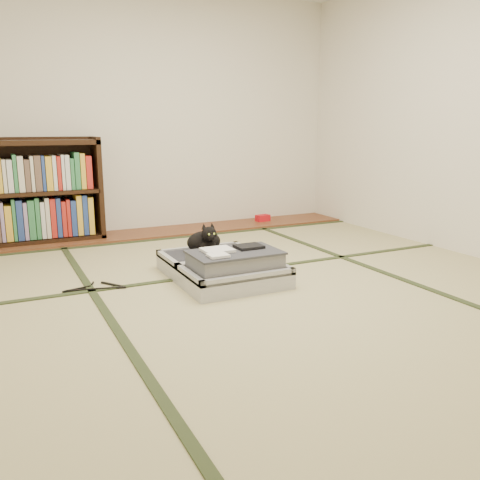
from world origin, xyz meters
name	(u,v)px	position (x,y,z in m)	size (l,w,h in m)	color
floor	(256,288)	(0.00, 0.00, 0.00)	(4.50, 4.50, 0.00)	tan
wood_strip	(164,232)	(0.00, 2.00, 0.01)	(4.00, 0.50, 0.02)	brown
red_item	(263,218)	(1.16, 2.03, 0.06)	(0.15, 0.09, 0.07)	red
room_shell	(258,56)	(0.00, 0.00, 1.46)	(4.50, 4.50, 4.50)	white
tatami_borders	(226,269)	(0.00, 0.49, 0.00)	(4.00, 4.50, 0.01)	#2D381E
bookcase	(14,195)	(-1.35, 2.07, 0.45)	(1.51, 0.35, 0.97)	black
suitcase	(224,267)	(-0.12, 0.26, 0.09)	(0.67, 0.90, 0.26)	#B5B5BA
cat	(205,241)	(-0.14, 0.56, 0.22)	(0.30, 0.30, 0.24)	black
cable_coil	(225,248)	(0.04, 0.60, 0.14)	(0.09, 0.09, 0.02)	white
hanger	(95,288)	(-0.97, 0.44, 0.01)	(0.40, 0.22, 0.01)	black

